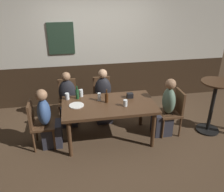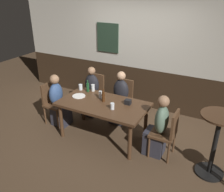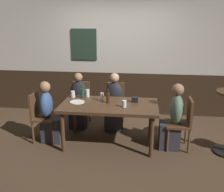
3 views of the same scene
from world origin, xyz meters
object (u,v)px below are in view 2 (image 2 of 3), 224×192
(chair_head_west, at_px, (53,101))
(beer_bottle_green, at_px, (88,87))
(beer_glass_tall, at_px, (100,95))
(plate_white_large, at_px, (79,96))
(person_mid_far, at_px, (120,101))
(tumbler_short, at_px, (112,107))
(condiment_caddy, at_px, (128,102))
(pint_glass_stout, at_px, (93,88))
(side_bar_table, at_px, (216,141))
(chair_head_east, at_px, (167,132))
(person_left_far, at_px, (91,95))
(beer_bottle_brown, at_px, (103,97))
(person_head_west, at_px, (59,104))
(person_head_east, at_px, (158,130))
(chair_mid_far, at_px, (123,97))
(highball_clear, at_px, (81,87))
(dining_table, at_px, (103,107))
(chair_left_far, at_px, (95,91))

(chair_head_west, height_order, beer_bottle_green, beer_bottle_green)
(beer_glass_tall, bearing_deg, plate_white_large, -163.02)
(person_mid_far, bearing_deg, beer_glass_tall, -105.40)
(tumbler_short, xyz_separation_m, beer_bottle_green, (-0.80, 0.44, 0.05))
(chair_head_west, distance_m, condiment_caddy, 1.69)
(pint_glass_stout, height_order, side_bar_table, side_bar_table)
(beer_glass_tall, xyz_separation_m, beer_bottle_green, (-0.38, 0.15, 0.03))
(chair_head_east, bearing_deg, condiment_caddy, 168.07)
(person_left_far, distance_m, beer_bottle_brown, 1.01)
(person_head_west, bearing_deg, person_head_east, 0.00)
(chair_mid_far, distance_m, person_head_west, 1.38)
(person_left_far, relative_size, person_head_east, 0.98)
(chair_mid_far, bearing_deg, person_mid_far, -90.00)
(tumbler_short, bearing_deg, person_left_far, 139.82)
(chair_head_west, xyz_separation_m, beer_bottle_brown, (1.21, 0.07, 0.34))
(highball_clear, bearing_deg, person_left_far, 90.60)
(chair_mid_far, relative_size, plate_white_large, 3.44)
(beer_bottle_green, bearing_deg, person_mid_far, 36.52)
(pint_glass_stout, relative_size, beer_bottle_green, 0.55)
(person_head_west, height_order, beer_bottle_green, person_head_west)
(chair_head_west, xyz_separation_m, person_head_east, (2.31, 0.00, -0.02))
(person_head_west, xyz_separation_m, tumbler_short, (1.34, -0.13, 0.33))
(dining_table, distance_m, condiment_caddy, 0.47)
(beer_glass_tall, distance_m, highball_clear, 0.59)
(person_left_far, xyz_separation_m, person_head_east, (1.80, -0.70, 0.01))
(condiment_caddy, bearing_deg, beer_glass_tall, -178.41)
(beer_glass_tall, xyz_separation_m, tumbler_short, (0.42, -0.29, -0.02))
(person_left_far, xyz_separation_m, beer_bottle_green, (0.19, -0.40, 0.38))
(condiment_caddy, bearing_deg, person_left_far, 155.18)
(chair_head_east, xyz_separation_m, condiment_caddy, (-0.81, 0.17, 0.29))
(person_mid_far, distance_m, tumbler_short, 0.93)
(dining_table, bearing_deg, condiment_caddy, 22.06)
(person_head_east, bearing_deg, beer_glass_tall, 172.75)
(dining_table, height_order, side_bar_table, side_bar_table)
(plate_white_large, bearing_deg, beer_glass_tall, 16.98)
(pint_glass_stout, bearing_deg, beer_glass_tall, -36.69)
(dining_table, distance_m, person_mid_far, 0.73)
(chair_mid_far, relative_size, beer_glass_tall, 5.98)
(highball_clear, bearing_deg, side_bar_table, -8.21)
(chair_mid_far, relative_size, condiment_caddy, 8.00)
(chair_left_far, bearing_deg, chair_head_east, -23.84)
(chair_mid_far, bearing_deg, person_head_west, -141.09)
(plate_white_large, bearing_deg, beer_bottle_green, 83.85)
(person_head_west, distance_m, beer_bottle_brown, 1.11)
(person_head_east, xyz_separation_m, tumbler_short, (-0.81, -0.13, 0.31))
(condiment_caddy, bearing_deg, side_bar_table, -9.08)
(chair_mid_far, distance_m, beer_glass_tall, 0.79)
(person_mid_far, height_order, beer_bottle_brown, person_mid_far)
(pint_glass_stout, xyz_separation_m, side_bar_table, (2.44, -0.46, -0.19))
(beer_bottle_brown, distance_m, plate_white_large, 0.54)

